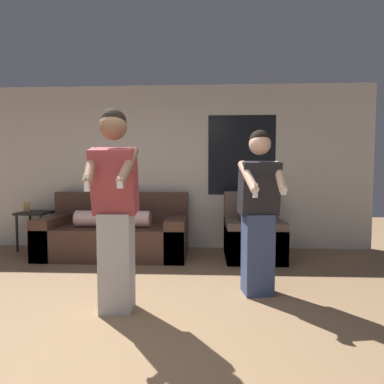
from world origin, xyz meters
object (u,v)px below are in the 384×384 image
(armchair, at_px, (253,235))
(person_right, at_px, (259,211))
(couch, at_px, (117,233))
(person_left, at_px, (115,207))
(side_table, at_px, (35,218))

(armchair, xyz_separation_m, person_right, (-0.16, -1.35, 0.53))
(couch, bearing_deg, person_left, -73.44)
(armchair, relative_size, person_left, 0.54)
(person_right, bearing_deg, armchair, 83.12)
(side_table, height_order, person_left, person_left)
(armchair, height_order, person_left, person_left)
(person_right, bearing_deg, person_left, -160.81)
(person_left, bearing_deg, couch, 106.56)
(couch, bearing_deg, armchair, -2.68)
(person_left, xyz_separation_m, person_right, (1.33, 0.46, -0.08))
(side_table, bearing_deg, person_left, -47.23)
(armchair, height_order, person_right, person_right)
(side_table, bearing_deg, person_right, -26.94)
(couch, relative_size, person_left, 1.20)
(couch, height_order, person_left, person_left)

